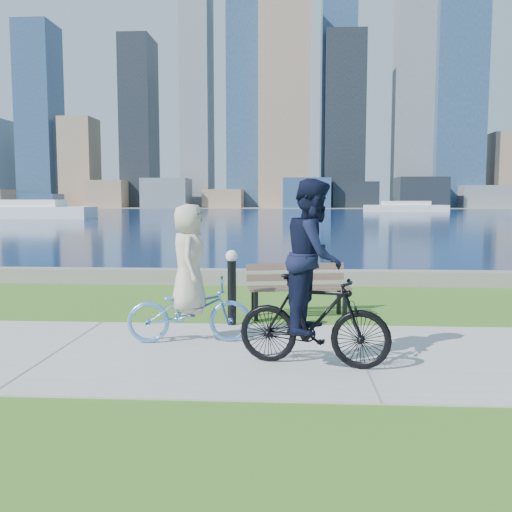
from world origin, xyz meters
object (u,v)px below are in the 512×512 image
Objects in this scene: cyclist_man at (314,288)px; bollard_lamp at (232,283)px; park_bench at (298,285)px; cyclist_woman at (189,291)px.

bollard_lamp is at bearing 41.96° from cyclist_man.
cyclist_man is at bearing -97.57° from park_bench.
bollard_lamp is 1.25m from cyclist_woman.
cyclist_man is (0.16, -3.04, 0.41)m from park_bench.
cyclist_woman is at bearing -138.17° from park_bench.
cyclist_woman is at bearing -112.62° from bollard_lamp.
bollard_lamp is 2.53m from cyclist_man.
park_bench is at bearing 15.93° from cyclist_man.
park_bench is 1.49× the size of bollard_lamp.
park_bench is 0.81× the size of cyclist_man.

